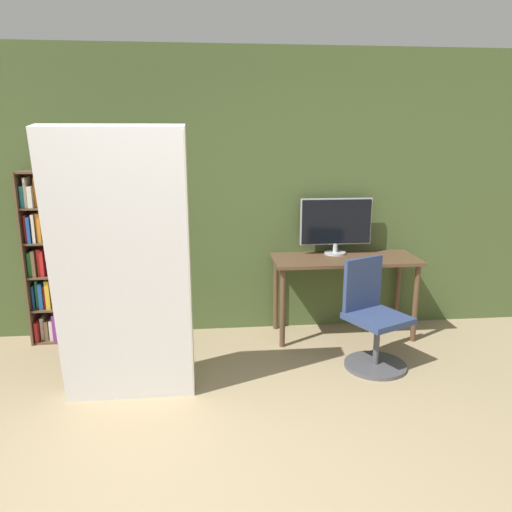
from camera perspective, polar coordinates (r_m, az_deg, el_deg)
wall_back at (r=4.81m, az=-5.99°, el=6.93°), size 8.00×0.06×2.70m
desk at (r=4.82m, az=10.11°, el=-1.46°), size 1.38×0.56×0.78m
monitor at (r=4.86m, az=9.14°, el=3.67°), size 0.70×0.21×0.54m
office_chair at (r=4.34m, az=13.21°, el=-7.62°), size 0.59×0.59×0.91m
bookshelf at (r=4.97m, az=-21.24°, el=-0.56°), size 0.81×0.26×1.60m
mattress_near at (r=3.57m, az=-14.98°, el=-1.79°), size 0.94×0.40×1.99m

